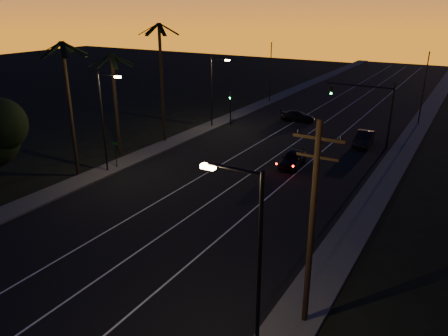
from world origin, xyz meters
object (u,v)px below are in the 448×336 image
Objects in this scene: right_car at (364,139)px; lead_car at (293,158)px; signal_mast at (369,101)px; cross_car at (297,116)px; utility_pole at (312,223)px.

lead_car is at bearing -112.88° from right_car.
right_car is (4.17, 9.88, 0.01)m from lead_car.
cross_car is (-9.99, 5.94, -4.12)m from signal_mast.
signal_mast is at bearing 67.79° from lead_car.
signal_mast reaches higher than cross_car.
utility_pole reaches higher than cross_car.
right_car reaches higher than lead_car.
signal_mast is 1.39× the size of lead_car.
signal_mast is at bearing -30.76° from cross_car.
cross_car is (-5.83, 16.13, -0.11)m from lead_car.
lead_car is 10.72m from right_car.
lead_car is at bearing -70.12° from cross_car.
signal_mast is 1.49× the size of right_car.
lead_car is (-4.16, -10.18, -4.01)m from signal_mast.
right_car is at bearing -32.01° from cross_car.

